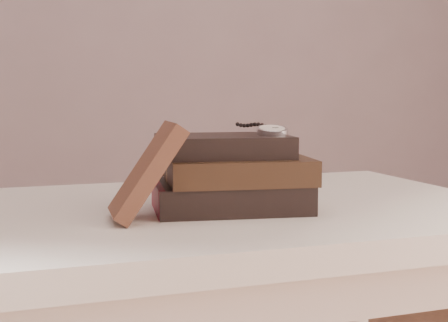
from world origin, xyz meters
name	(u,v)px	position (x,y,z in m)	size (l,w,h in m)	color
table	(193,263)	(0.00, 0.35, 0.66)	(1.00, 0.60, 0.75)	silver
book_stack	(231,175)	(0.05, 0.30, 0.80)	(0.25, 0.19, 0.11)	black
journal	(147,172)	(-0.09, 0.26, 0.82)	(0.02, 0.09, 0.15)	#43241A
pocket_watch	(270,130)	(0.10, 0.28, 0.87)	(0.05, 0.15, 0.02)	silver
eyeglasses	(172,163)	(-0.02, 0.39, 0.81)	(0.11, 0.12, 0.05)	silver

